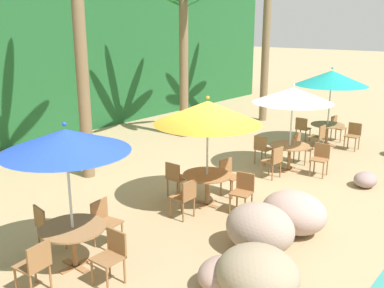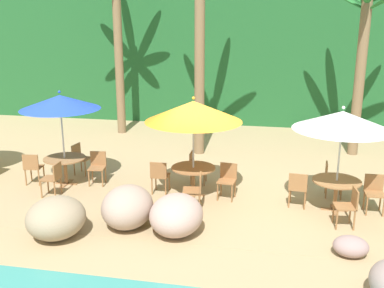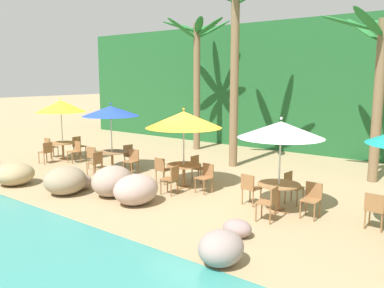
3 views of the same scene
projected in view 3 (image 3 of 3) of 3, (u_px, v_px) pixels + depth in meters
ground_plane at (195, 190)px, 12.70m from camera, size 120.00×120.00×0.00m
terrace_deck at (195, 189)px, 12.69m from camera, size 18.00×5.20×0.01m
foliage_backdrop at (313, 87)px, 19.19m from camera, size 28.00×2.40×6.00m
rock_seawall at (77, 183)px, 11.98m from camera, size 14.79×2.84×0.90m
umbrella_yellow at (61, 106)px, 16.86m from camera, size 2.03×2.03×2.61m
dining_table_yellow at (63, 146)px, 17.13m from camera, size 1.10×1.10×0.74m
chair_yellow_seaward at (76, 150)px, 16.63m from camera, size 0.46×0.47×0.87m
chair_yellow_inland at (78, 145)px, 17.87m from camera, size 0.43×0.43×0.87m
chair_yellow_left at (50, 146)px, 17.62m from camera, size 0.43×0.44×0.87m
chair_yellow_right at (46, 151)px, 16.42m from camera, size 0.44×0.43×0.87m
umbrella_blue at (111, 111)px, 14.79m from camera, size 2.06×2.06×2.53m
dining_table_blue at (112, 155)px, 15.06m from camera, size 1.10×1.10×0.74m
chair_blue_seaward at (132, 160)px, 14.73m from camera, size 0.48×0.49×0.87m
chair_blue_inland at (130, 154)px, 15.72m from camera, size 0.48×0.47×0.87m
chair_blue_left at (93, 156)px, 15.42m from camera, size 0.47×0.48×0.87m
chair_blue_right at (96, 162)px, 14.35m from camera, size 0.44×0.43×0.87m
umbrella_orange at (184, 120)px, 12.58m from camera, size 2.36×2.36×2.52m
dining_table_orange at (184, 169)px, 12.83m from camera, size 1.10×1.10×0.74m
chair_orange_seaward at (206, 176)px, 12.32m from camera, size 0.46×0.47×0.87m
chair_orange_inland at (197, 167)px, 13.57m from camera, size 0.44×0.43×0.87m
chair_orange_left at (162, 168)px, 13.30m from camera, size 0.42×0.43×0.87m
chair_orange_right at (172, 178)px, 12.07m from camera, size 0.49×0.48×0.87m
umbrella_white at (281, 130)px, 10.29m from camera, size 2.18×2.18×2.46m
dining_table_white at (279, 189)px, 10.53m from camera, size 1.10×1.10×0.74m
chair_white_seaward at (312, 197)px, 10.11m from camera, size 0.42×0.43×0.87m
chair_white_inland at (291, 185)px, 11.24m from camera, size 0.45×0.44×0.87m
chair_white_left at (250, 187)px, 11.07m from camera, size 0.46×0.47×0.87m
chair_white_right at (270, 201)px, 9.79m from camera, size 0.47×0.46×0.87m
chair_teal_left at (375, 208)px, 9.27m from camera, size 0.43×0.43×0.87m
palm_tree_nearest at (197, 61)px, 19.14m from camera, size 3.14×3.13×6.09m
palm_tree_second at (235, 45)px, 15.32m from camera, size 3.23×3.63×7.13m
palm_tree_third at (381, 62)px, 13.08m from camera, size 3.75×3.73×5.54m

